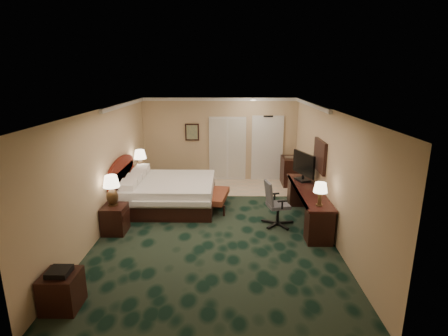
{
  "coord_description": "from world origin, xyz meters",
  "views": [
    {
      "loc": [
        0.29,
        -7.5,
        3.43
      ],
      "look_at": [
        0.18,
        0.6,
        1.24
      ],
      "focal_mm": 28.0,
      "sensor_mm": 36.0,
      "label": 1
    }
  ],
  "objects_px": {
    "lamp_near": "(112,190)",
    "side_table": "(62,291)",
    "desk": "(308,205)",
    "nightstand_near": "(115,219)",
    "nightstand_far": "(143,183)",
    "bed": "(170,193)",
    "bed_bench": "(218,201)",
    "lamp_far": "(140,161)",
    "minibar": "(289,171)",
    "desk_chair": "(278,203)",
    "tv": "(303,167)"
  },
  "relations": [
    {
      "from": "side_table",
      "to": "desk",
      "type": "height_order",
      "value": "desk"
    },
    {
      "from": "lamp_far",
      "to": "nightstand_near",
      "type": "bearing_deg",
      "value": -89.46
    },
    {
      "from": "desk",
      "to": "desk_chair",
      "type": "relative_size",
      "value": 2.54
    },
    {
      "from": "nightstand_far",
      "to": "minibar",
      "type": "bearing_deg",
      "value": 11.89
    },
    {
      "from": "nightstand_near",
      "to": "tv",
      "type": "distance_m",
      "value": 4.71
    },
    {
      "from": "lamp_far",
      "to": "minibar",
      "type": "relative_size",
      "value": 0.77
    },
    {
      "from": "lamp_near",
      "to": "desk_chair",
      "type": "relative_size",
      "value": 0.63
    },
    {
      "from": "lamp_far",
      "to": "desk_chair",
      "type": "distance_m",
      "value": 4.29
    },
    {
      "from": "bed",
      "to": "nightstand_far",
      "type": "bearing_deg",
      "value": 133.14
    },
    {
      "from": "lamp_far",
      "to": "desk",
      "type": "relative_size",
      "value": 0.25
    },
    {
      "from": "bed",
      "to": "side_table",
      "type": "height_order",
      "value": "bed"
    },
    {
      "from": "lamp_near",
      "to": "side_table",
      "type": "relative_size",
      "value": 1.2
    },
    {
      "from": "nightstand_near",
      "to": "minibar",
      "type": "distance_m",
      "value": 5.69
    },
    {
      "from": "bed",
      "to": "desk",
      "type": "height_order",
      "value": "desk"
    },
    {
      "from": "tv",
      "to": "desk_chair",
      "type": "bearing_deg",
      "value": -146.86
    },
    {
      "from": "lamp_far",
      "to": "bed_bench",
      "type": "height_order",
      "value": "lamp_far"
    },
    {
      "from": "tv",
      "to": "desk_chair",
      "type": "distance_m",
      "value": 1.37
    },
    {
      "from": "nightstand_near",
      "to": "nightstand_far",
      "type": "height_order",
      "value": "nightstand_far"
    },
    {
      "from": "nightstand_near",
      "to": "desk_chair",
      "type": "relative_size",
      "value": 0.58
    },
    {
      "from": "minibar",
      "to": "desk",
      "type": "bearing_deg",
      "value": -90.65
    },
    {
      "from": "nightstand_far",
      "to": "tv",
      "type": "height_order",
      "value": "tv"
    },
    {
      "from": "desk_chair",
      "to": "bed_bench",
      "type": "bearing_deg",
      "value": 131.98
    },
    {
      "from": "lamp_far",
      "to": "desk",
      "type": "xyz_separation_m",
      "value": [
        4.44,
        -1.87,
        -0.6
      ]
    },
    {
      "from": "nightstand_far",
      "to": "nightstand_near",
      "type": "bearing_deg",
      "value": -90.27
    },
    {
      "from": "nightstand_near",
      "to": "lamp_far",
      "type": "xyz_separation_m",
      "value": [
        -0.02,
        2.56,
        0.68
      ]
    },
    {
      "from": "nightstand_near",
      "to": "bed",
      "type": "bearing_deg",
      "value": 58.44
    },
    {
      "from": "nightstand_near",
      "to": "desk",
      "type": "height_order",
      "value": "desk"
    },
    {
      "from": "nightstand_near",
      "to": "lamp_near",
      "type": "xyz_separation_m",
      "value": [
        -0.03,
        0.06,
        0.65
      ]
    },
    {
      "from": "bed",
      "to": "side_table",
      "type": "relative_size",
      "value": 4.03
    },
    {
      "from": "nightstand_far",
      "to": "minibar",
      "type": "distance_m",
      "value": 4.54
    },
    {
      "from": "lamp_far",
      "to": "desk_chair",
      "type": "relative_size",
      "value": 0.63
    },
    {
      "from": "desk",
      "to": "minibar",
      "type": "bearing_deg",
      "value": 89.35
    },
    {
      "from": "nightstand_near",
      "to": "lamp_near",
      "type": "bearing_deg",
      "value": 121.22
    },
    {
      "from": "side_table",
      "to": "tv",
      "type": "relative_size",
      "value": 0.6
    },
    {
      "from": "bed",
      "to": "nightstand_near",
      "type": "height_order",
      "value": "bed"
    },
    {
      "from": "side_table",
      "to": "desk",
      "type": "distance_m",
      "value": 5.5
    },
    {
      "from": "nightstand_far",
      "to": "lamp_near",
      "type": "height_order",
      "value": "lamp_near"
    },
    {
      "from": "side_table",
      "to": "minibar",
      "type": "height_order",
      "value": "minibar"
    },
    {
      "from": "bed_bench",
      "to": "minibar",
      "type": "relative_size",
      "value": 1.4
    },
    {
      "from": "bed",
      "to": "desk",
      "type": "distance_m",
      "value": 3.55
    },
    {
      "from": "lamp_near",
      "to": "minibar",
      "type": "bearing_deg",
      "value": 37.94
    },
    {
      "from": "lamp_far",
      "to": "minibar",
      "type": "distance_m",
      "value": 4.61
    },
    {
      "from": "bed_bench",
      "to": "side_table",
      "type": "xyz_separation_m",
      "value": [
        -2.22,
        -4.08,
        0.08
      ]
    },
    {
      "from": "lamp_far",
      "to": "side_table",
      "type": "bearing_deg",
      "value": -89.46
    },
    {
      "from": "side_table",
      "to": "desk_chair",
      "type": "xyz_separation_m",
      "value": [
        3.65,
        3.05,
        0.25
      ]
    },
    {
      "from": "desk",
      "to": "tv",
      "type": "bearing_deg",
      "value": 89.92
    },
    {
      "from": "bed",
      "to": "nightstand_near",
      "type": "xyz_separation_m",
      "value": [
        -0.98,
        -1.59,
        -0.05
      ]
    },
    {
      "from": "nightstand_near",
      "to": "tv",
      "type": "xyz_separation_m",
      "value": [
        4.42,
        1.41,
        0.84
      ]
    },
    {
      "from": "lamp_far",
      "to": "desk_chair",
      "type": "bearing_deg",
      "value": -29.9
    },
    {
      "from": "bed",
      "to": "desk_chair",
      "type": "xyz_separation_m",
      "value": [
        2.7,
        -1.15,
        0.18
      ]
    }
  ]
}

